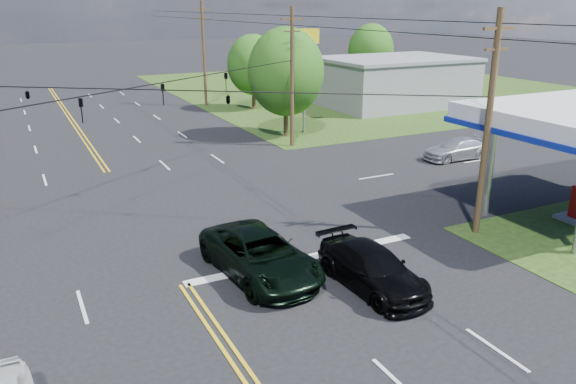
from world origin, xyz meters
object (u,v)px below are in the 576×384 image
retail_ne (394,83)px  pole_right_far (204,53)px  pole_se (488,123)px  pole_ne (292,76)px  tree_right_b (253,65)px  tree_far_r (371,51)px  suv_black (372,268)px  tree_right_a (286,72)px  pickup_dkgreen (260,255)px

retail_ne → pole_right_far: bearing=154.8°
pole_se → pole_ne: 18.00m
pole_se → tree_right_b: size_ratio=1.34×
pole_se → tree_far_r: size_ratio=1.25×
retail_ne → pole_ne: pole_ne is taller
pole_se → suv_black: bearing=-163.1°
tree_right_a → suv_black: bearing=-109.2°
pole_se → tree_right_b: 33.19m
pole_ne → tree_far_r: size_ratio=1.25×
pole_right_far → tree_right_b: pole_right_far is taller
tree_right_a → tree_far_r: (20.00, 18.00, -0.33)m
tree_far_r → suv_black: 49.93m
tree_right_b → suv_black: (-10.54, -35.13, -3.49)m
retail_ne → pole_right_far: (-17.00, 8.00, 2.97)m
suv_black → pole_right_far: bearing=77.6°
tree_right_a → tree_right_b: (2.50, 12.00, -0.65)m
tree_right_a → suv_black: (-8.04, -23.13, -4.14)m
tree_right_b → tree_right_a: bearing=-101.8°
pole_se → suv_black: 8.46m
retail_ne → tree_right_b: tree_right_b is taller
pole_ne → tree_right_b: 15.42m
retail_ne → tree_right_b: bearing=163.5°
tree_right_a → suv_black: tree_right_a is taller
pole_right_far → suv_black: (-7.04, -39.13, -4.44)m
tree_right_a → pickup_dkgreen: (-11.22, -20.50, -4.05)m
retail_ne → tree_far_r: size_ratio=1.83×
tree_far_r → suv_black: bearing=-124.3°
pole_se → tree_far_r: 44.30m
pickup_dkgreen → suv_black: (3.18, -2.63, -0.09)m
retail_ne → pickup_dkgreen: size_ratio=2.37×
pole_se → pickup_dkgreen: 11.02m
tree_right_b → pickup_dkgreen: size_ratio=1.20×
pickup_dkgreen → tree_right_a: bearing=56.5°
tree_right_a → tree_far_r: bearing=42.0°
pole_right_far → pickup_dkgreen: size_ratio=1.69×
pole_ne → suv_black: size_ratio=1.90×
pole_right_far → suv_black: pole_right_far is taller
tree_right_a → retail_ne: bearing=26.6°
pole_ne → pickup_dkgreen: bearing=-120.3°
pole_ne → tree_right_b: (3.50, 15.00, -0.70)m
pole_se → pole_right_far: 37.00m
retail_ne → pickup_dkgreen: bearing=-133.7°
retail_ne → tree_right_b: size_ratio=1.98×
tree_right_b → pickup_dkgreen: 35.44m
pole_right_far → pole_se: bearing=-90.0°
retail_ne → suv_black: retail_ne is taller
tree_right_a → suv_black: size_ratio=1.63×
pole_right_far → tree_right_b: (3.50, -4.00, -0.95)m
pole_right_far → tree_far_r: pole_right_far is taller
retail_ne → tree_far_r: 11.02m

